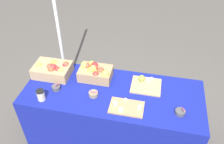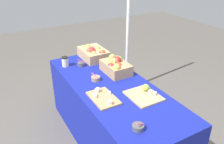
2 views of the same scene
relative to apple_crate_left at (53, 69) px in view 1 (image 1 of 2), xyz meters
The scene contains 11 objects.
ground_plane 1.10m from the apple_crate_left, 10.61° to the right, with size 10.00×10.00×0.00m, color #56514C.
table 0.86m from the apple_crate_left, 10.61° to the right, with size 1.90×0.76×0.74m, color navy.
apple_crate_left is the anchor object (origin of this frame).
apple_crate_middle 0.49m from the apple_crate_left, ahead, with size 0.36×0.24×0.19m.
cutting_board_front 0.96m from the apple_crate_left, 20.45° to the right, with size 0.34×0.21×0.06m.
cutting_board_back 1.05m from the apple_crate_left, ahead, with size 0.32×0.28×0.09m.
sample_bowl_near 0.27m from the apple_crate_left, 61.53° to the right, with size 0.09×0.10×0.11m.
sample_bowl_mid 1.45m from the apple_crate_left, 11.94° to the right, with size 0.10×0.10×0.09m.
sample_bowl_far 0.59m from the apple_crate_left, 23.68° to the right, with size 0.10×0.10×0.10m.
coffee_cup 0.40m from the apple_crate_left, 84.81° to the right, with size 0.08×0.08×0.12m.
tent_pole 0.68m from the apple_crate_left, 104.68° to the left, with size 0.04×0.04×2.06m, color white.
Camera 1 is at (0.37, -1.77, 2.48)m, focal length 37.93 mm.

